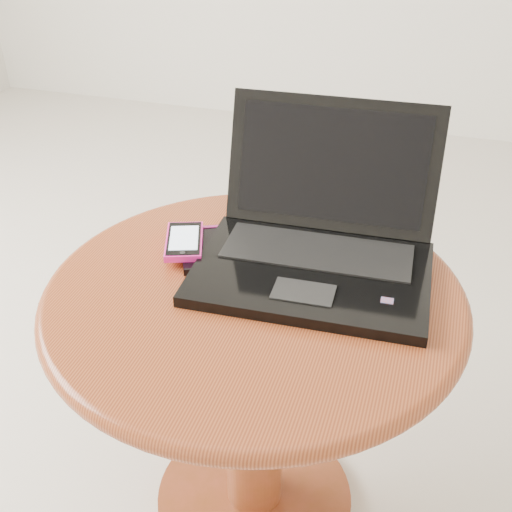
% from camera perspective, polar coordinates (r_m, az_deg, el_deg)
% --- Properties ---
extents(table, '(0.62, 0.62, 0.49)m').
position_cam_1_polar(table, '(0.99, -0.17, -7.70)').
color(table, '#663012').
rests_on(table, ground).
extents(laptop, '(0.35, 0.32, 0.22)m').
position_cam_1_polar(laptop, '(0.97, 5.50, 1.41)').
color(laptop, black).
rests_on(laptop, table).
extents(phone_black, '(0.11, 0.14, 0.01)m').
position_cam_1_polar(phone_black, '(1.01, -4.70, 0.64)').
color(phone_black, black).
rests_on(phone_black, table).
extents(phone_pink, '(0.09, 0.12, 0.01)m').
position_cam_1_polar(phone_pink, '(1.01, -6.39, 1.32)').
color(phone_pink, '#FD229C').
rests_on(phone_pink, phone_black).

